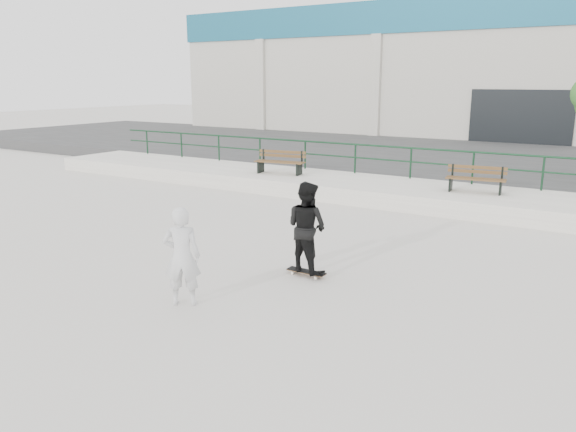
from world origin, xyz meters
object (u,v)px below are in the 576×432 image
Objects in this scene: bench_right at (476,179)px; seated_skater at (182,256)px; skateboard at (306,272)px; standing_skater at (307,227)px; bench_left at (280,162)px.

seated_skater is (-2.29, -9.85, -0.04)m from bench_right.
standing_skater is at bearing 0.00° from skateboard.
bench_left reaches higher than bench_right.
bench_right is at bearing -7.99° from bench_left.
bench_right is at bearing -135.48° from seated_skater.
standing_skater reaches higher than bench_right.
standing_skater is at bearing -107.41° from bench_right.
bench_left is at bearing -42.57° from standing_skater.
seated_skater reaches higher than skateboard.
standing_skater reaches higher than seated_skater.
skateboard is 0.89m from standing_skater.
standing_skater is at bearing -63.76° from bench_left.
bench_left is 9.08m from standing_skater.
seated_skater is (-1.02, -2.31, -0.13)m from standing_skater.
seated_skater is at bearing 77.70° from standing_skater.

